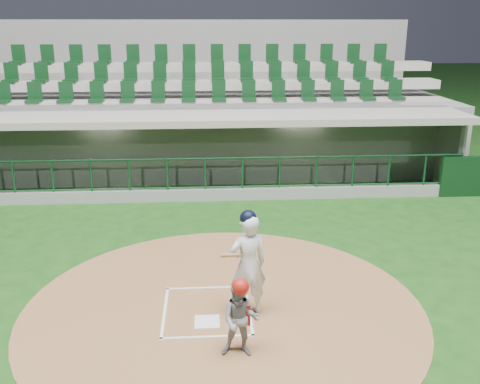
# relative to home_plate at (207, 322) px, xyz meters

# --- Properties ---
(ground) EXTENTS (120.00, 120.00, 0.00)m
(ground) POSITION_rel_home_plate_xyz_m (0.00, 0.70, -0.02)
(ground) COLOR #153F12
(ground) RESTS_ON ground
(dirt_circle) EXTENTS (7.20, 7.20, 0.01)m
(dirt_circle) POSITION_rel_home_plate_xyz_m (0.30, 0.50, -0.02)
(dirt_circle) COLOR brown
(dirt_circle) RESTS_ON ground
(home_plate) EXTENTS (0.43, 0.43, 0.02)m
(home_plate) POSITION_rel_home_plate_xyz_m (0.00, 0.00, 0.00)
(home_plate) COLOR white
(home_plate) RESTS_ON dirt_circle
(batter_box_chalk) EXTENTS (1.55, 1.80, 0.01)m
(batter_box_chalk) POSITION_rel_home_plate_xyz_m (0.00, 0.40, -0.00)
(batter_box_chalk) COLOR white
(batter_box_chalk) RESTS_ON ground
(dugout_structure) EXTENTS (16.40, 3.70, 3.00)m
(dugout_structure) POSITION_rel_home_plate_xyz_m (0.10, 8.54, 0.94)
(dugout_structure) COLOR slate
(dugout_structure) RESTS_ON ground
(seating_deck) EXTENTS (17.00, 6.72, 5.15)m
(seating_deck) POSITION_rel_home_plate_xyz_m (0.00, 11.61, 1.40)
(seating_deck) COLOR slate
(seating_deck) RESTS_ON ground
(batter) EXTENTS (0.93, 0.96, 1.93)m
(batter) POSITION_rel_home_plate_xyz_m (0.72, 0.26, 0.95)
(batter) COLOR silver
(batter) RESTS_ON dirt_circle
(catcher) EXTENTS (0.65, 0.54, 1.29)m
(catcher) POSITION_rel_home_plate_xyz_m (0.51, -0.96, 0.62)
(catcher) COLOR gray
(catcher) RESTS_ON dirt_circle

